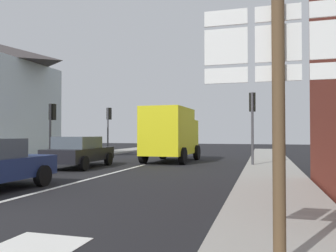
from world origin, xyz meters
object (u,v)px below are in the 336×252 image
(sedan_far, at_px, (80,152))
(route_sign_post, at_px, (278,98))
(delivery_truck, at_px, (171,133))
(traffic_light_far_left, at_px, (109,120))
(traffic_light_near_left, at_px, (52,119))
(traffic_light_near_right, at_px, (252,112))

(sedan_far, relative_size, route_sign_post, 1.34)
(delivery_truck, bearing_deg, sedan_far, -127.46)
(delivery_truck, xyz_separation_m, traffic_light_far_left, (-6.24, 4.90, 1.01))
(delivery_truck, xyz_separation_m, route_sign_post, (5.27, -14.81, 0.35))
(route_sign_post, bearing_deg, sedan_far, 129.38)
(route_sign_post, distance_m, traffic_light_far_left, 22.83)
(traffic_light_near_left, bearing_deg, route_sign_post, -47.31)
(sedan_far, relative_size, delivery_truck, 0.85)
(delivery_truck, bearing_deg, traffic_light_near_left, -159.52)
(traffic_light_far_left, height_order, traffic_light_near_left, traffic_light_far_left)
(traffic_light_near_left, bearing_deg, sedan_far, -34.55)
(sedan_far, bearing_deg, traffic_light_far_left, 107.53)
(traffic_light_far_left, xyz_separation_m, traffic_light_near_left, (0.00, -7.23, -0.24))
(sedan_far, relative_size, traffic_light_near_left, 1.31)
(route_sign_post, bearing_deg, traffic_light_near_left, 132.69)
(traffic_light_near_left, bearing_deg, traffic_light_far_left, 90.00)
(delivery_truck, relative_size, traffic_light_near_right, 1.41)
(sedan_far, height_order, route_sign_post, route_sign_post)
(route_sign_post, bearing_deg, delivery_truck, 109.59)
(route_sign_post, bearing_deg, traffic_light_far_left, 120.29)
(delivery_truck, xyz_separation_m, traffic_light_near_right, (4.61, -2.02, 1.00))
(traffic_light_near_right, bearing_deg, route_sign_post, -87.05)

